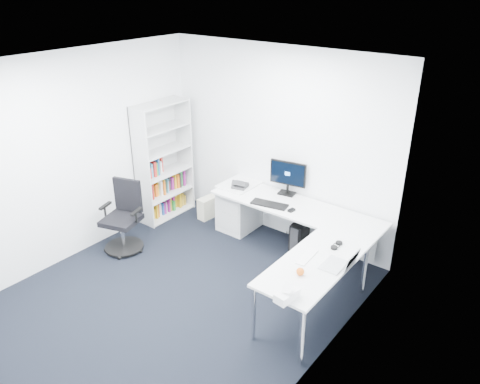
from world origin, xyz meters
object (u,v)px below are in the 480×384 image
Objects in this scene: task_chair at (121,218)px; monitor at (287,178)px; bookshelf at (164,161)px; l_desk at (280,239)px; laptop at (334,257)px.

task_chair is 1.90× the size of monitor.
bookshelf is 3.50× the size of monitor.
task_chair reaches higher than l_desk.
l_desk is at bearing -1.32° from bookshelf.
monitor is (1.60, 1.65, 0.46)m from task_chair.
laptop is at bearing -11.60° from bookshelf.
monitor is at bearing 137.36° from laptop.
l_desk is 2.18m from task_chair.
monitor is (-0.29, 0.59, 0.60)m from l_desk.
monitor is at bearing 15.94° from bookshelf.
l_desk is 1.30m from laptop.
bookshelf is at bearing 178.68° from l_desk.
laptop is (1.05, -0.61, 0.46)m from l_desk.
monitor is 1.64× the size of laptop.
task_chair is at bearing -75.81° from bookshelf.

